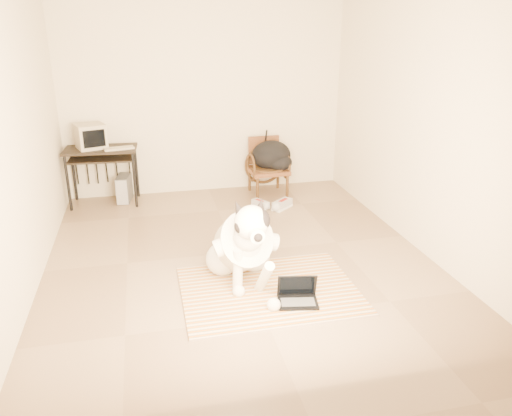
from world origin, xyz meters
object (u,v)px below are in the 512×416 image
object	(u,v)px
pc_tower	(124,188)
rattan_chair	(267,166)
dog	(243,245)
computer_desk	(101,156)
crt_monitor	(91,136)
laptop	(297,295)
backpack	(273,156)

from	to	relation	value
pc_tower	rattan_chair	bearing A→B (deg)	-3.31
dog	computer_desk	distance (m)	2.97
crt_monitor	laptop	bearing A→B (deg)	-58.48
crt_monitor	backpack	bearing A→B (deg)	-3.40
dog	rattan_chair	size ratio (longest dim) A/B	1.67
computer_desk	crt_monitor	size ratio (longest dim) A/B	2.16
dog	pc_tower	distance (m)	2.91
laptop	rattan_chair	bearing A→B (deg)	81.04
backpack	crt_monitor	bearing A→B (deg)	176.60
dog	crt_monitor	bearing A→B (deg)	120.13
laptop	crt_monitor	distance (m)	3.79
backpack	pc_tower	bearing A→B (deg)	175.54
crt_monitor	computer_desk	bearing A→B (deg)	-20.82
dog	computer_desk	xyz separation A→B (m)	(-1.42, 2.60, 0.29)
laptop	computer_desk	size ratio (longest dim) A/B	0.40
computer_desk	backpack	distance (m)	2.37
dog	crt_monitor	size ratio (longest dim) A/B	3.00
rattan_chair	backpack	size ratio (longest dim) A/B	1.43
computer_desk	rattan_chair	xyz separation A→B (m)	(2.30, -0.06, -0.27)
crt_monitor	pc_tower	size ratio (longest dim) A/B	1.09
rattan_chair	backpack	world-z (taller)	rattan_chair
crt_monitor	backpack	xyz separation A→B (m)	(2.48, -0.15, -0.38)
rattan_chair	dog	bearing A→B (deg)	-109.04
dog	pc_tower	xyz separation A→B (m)	(-1.17, 2.66, -0.21)
laptop	backpack	bearing A→B (deg)	79.60
laptop	computer_desk	distance (m)	3.64
pc_tower	backpack	xyz separation A→B (m)	(2.11, -0.16, 0.38)
computer_desk	rattan_chair	distance (m)	2.31
rattan_chair	crt_monitor	bearing A→B (deg)	177.62
crt_monitor	rattan_chair	size ratio (longest dim) A/B	0.56
dog	computer_desk	bearing A→B (deg)	118.72
computer_desk	crt_monitor	xyz separation A→B (m)	(-0.11, 0.04, 0.27)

